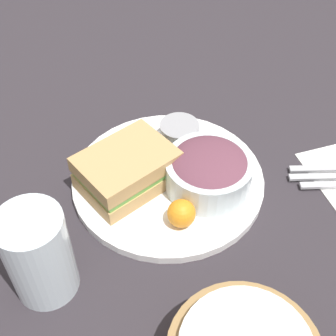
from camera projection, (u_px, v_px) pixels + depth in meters
The scene contains 7 objects.
ground_plane at pixel (168, 183), 0.75m from camera, with size 4.00×4.00×0.00m, color #2D282D.
plate at pixel (168, 180), 0.75m from camera, with size 0.30×0.30×0.01m, color white.
sandwich at pixel (127, 170), 0.71m from camera, with size 0.17×0.15×0.06m.
salad_bowl at pixel (209, 170), 0.71m from camera, with size 0.13×0.13×0.06m.
dressing_cup at pixel (179, 133), 0.79m from camera, with size 0.07×0.07×0.04m, color #99999E.
orange_wedge at pixel (181, 213), 0.67m from camera, with size 0.04×0.04×0.04m, color orange.
drink_glass at pixel (39, 255), 0.58m from camera, with size 0.08×0.08×0.14m, color silver.
Camera 1 is at (0.16, 0.48, 0.56)m, focal length 50.00 mm.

